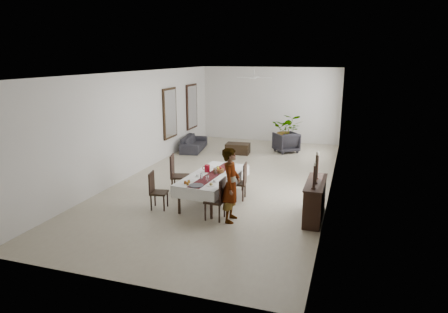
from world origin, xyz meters
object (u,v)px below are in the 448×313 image
sofa (194,143)px  dining_table_top (213,176)px  red_pitcher (207,168)px  sideboard_body (315,201)px  woman (231,185)px

sofa → dining_table_top: bearing=-162.2°
red_pitcher → sofa: red_pitcher is taller
sofa → red_pitcher: bearing=-163.5°
dining_table_top → sideboard_body: 2.62m
red_pitcher → woman: (1.02, -1.22, 0.04)m
dining_table_top → sofa: (-2.69, 5.25, -0.41)m
dining_table_top → red_pitcher: red_pitcher is taller
dining_table_top → red_pitcher: 0.30m
dining_table_top → sofa: dining_table_top is taller
sideboard_body → sofa: size_ratio=0.76×
dining_table_top → red_pitcher: size_ratio=12.00×
woman → sofa: 7.23m
red_pitcher → sofa: (-2.46, 5.09, -0.54)m
red_pitcher → dining_table_top: bearing=-35.0°
sofa → woman: bearing=-160.4°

